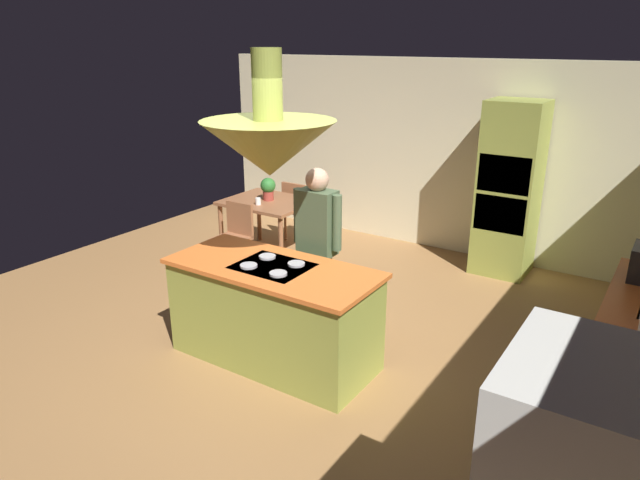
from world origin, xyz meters
name	(u,v)px	position (x,y,z in m)	size (l,w,h in m)	color
ground	(288,349)	(0.00, 0.00, 0.00)	(8.16, 8.16, 0.00)	#9E7042
wall_back	(437,156)	(0.00, 3.45, 1.27)	(6.80, 0.10, 2.55)	beige
kitchen_island	(274,313)	(0.00, -0.20, 0.46)	(1.89, 0.85, 0.94)	#939E42
oven_tower	(509,189)	(1.10, 3.04, 1.06)	(0.66, 0.62, 2.12)	#939E42
dining_table	(268,208)	(-1.70, 1.90, 0.66)	(1.11, 0.92, 0.76)	#955C3A
person_at_island	(317,240)	(0.01, 0.49, 0.95)	(0.53, 0.22, 1.66)	tan
range_hood	(269,145)	(0.00, -0.20, 1.97)	(1.10, 1.10, 1.00)	#939E42
pendant_light_over_table	(266,116)	(-1.70, 1.90, 1.86)	(0.32, 0.32, 0.82)	#E0B266
chair_facing_island	(235,233)	(-1.70, 1.22, 0.50)	(0.40, 0.40, 0.87)	#955C3A
chair_by_back_wall	(298,207)	(-1.70, 2.58, 0.50)	(0.40, 0.40, 0.87)	#955C3A
potted_plant_on_table	(268,188)	(-1.71, 1.92, 0.93)	(0.20, 0.20, 0.30)	#99382D
cup_on_table	(258,201)	(-1.68, 1.67, 0.81)	(0.07, 0.07, 0.09)	white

